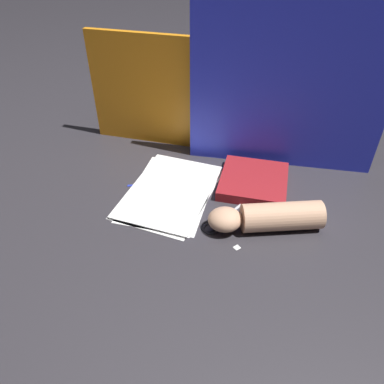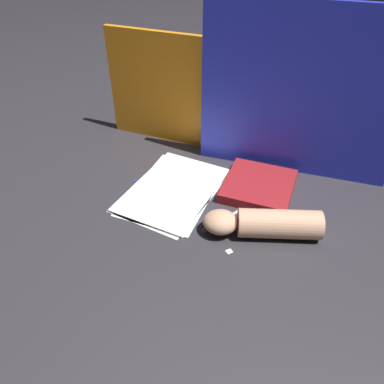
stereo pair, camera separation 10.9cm
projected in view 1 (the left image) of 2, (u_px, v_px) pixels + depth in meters
ground_plane at (192, 214)px, 1.10m from camera, size 6.00×6.00×0.00m
backdrop_panel_left at (180, 95)px, 1.29m from camera, size 0.66×0.08×0.40m
backdrop_panel_center at (288, 91)px, 1.16m from camera, size 0.61×0.12×0.53m
paper_stack at (170, 191)px, 1.18m from camera, size 0.28×0.38×0.01m
book_closed at (254, 181)px, 1.20m from camera, size 0.23×0.24×0.03m
scissors at (218, 222)px, 1.07m from camera, size 0.14×0.17×0.01m
hand_forearm at (268, 217)px, 1.03m from camera, size 0.32×0.21×0.08m
paper_scrap_near at (237, 247)px, 0.99m from camera, size 0.02×0.02×0.00m
paper_scrap_mid at (189, 235)px, 1.03m from camera, size 0.02×0.02×0.00m
pen at (148, 183)px, 1.21m from camera, size 0.12×0.07×0.01m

